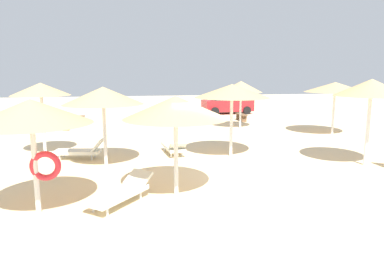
# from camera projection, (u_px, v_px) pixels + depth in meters

# --- Properties ---
(ground_plane) EXTENTS (80.00, 80.00, 0.00)m
(ground_plane) POSITION_uv_depth(u_px,v_px,m) (211.00, 185.00, 9.65)
(ground_plane) COLOR beige
(parasol_0) EXTENTS (2.74, 2.74, 2.65)m
(parasol_0) POSITION_uv_depth(u_px,v_px,m) (176.00, 108.00, 8.48)
(parasol_0) COLOR silver
(parasol_0) RESTS_ON ground
(parasol_1) EXTENTS (2.48, 2.48, 3.04)m
(parasol_1) POSITION_uv_depth(u_px,v_px,m) (371.00, 88.00, 11.28)
(parasol_1) COLOR silver
(parasol_1) RESTS_ON ground
(parasol_2) EXTENTS (2.74, 2.74, 2.78)m
(parasol_2) POSITION_uv_depth(u_px,v_px,m) (103.00, 96.00, 11.26)
(parasol_2) COLOR silver
(parasol_2) RESTS_ON ground
(parasol_3) EXTENTS (2.89, 2.89, 2.82)m
(parasol_3) POSITION_uv_depth(u_px,v_px,m) (232.00, 91.00, 12.62)
(parasol_3) COLOR silver
(parasol_3) RESTS_ON ground
(parasol_4) EXTENTS (2.53, 2.53, 2.79)m
(parasol_4) POSITION_uv_depth(u_px,v_px,m) (241.00, 87.00, 19.52)
(parasol_4) COLOR silver
(parasol_4) RESTS_ON ground
(parasol_5) EXTENTS (2.25, 2.25, 2.87)m
(parasol_5) POSITION_uv_depth(u_px,v_px,m) (41.00, 90.00, 12.83)
(parasol_5) COLOR silver
(parasol_5) RESTS_ON ground
(parasol_7) EXTENTS (2.68, 2.68, 2.66)m
(parasol_7) POSITION_uv_depth(u_px,v_px,m) (31.00, 113.00, 7.31)
(parasol_7) COLOR silver
(parasol_7) RESTS_ON ground
(parasol_8) EXTENTS (3.18, 3.18, 2.78)m
(parasol_8) POSITION_uv_depth(u_px,v_px,m) (335.00, 87.00, 17.42)
(parasol_8) COLOR silver
(parasol_8) RESTS_ON ground
(lounger_0) EXTENTS (1.72, 1.87, 0.64)m
(lounger_0) POSITION_uv_depth(u_px,v_px,m) (122.00, 191.00, 8.21)
(lounger_0) COLOR silver
(lounger_0) RESTS_ON ground
(lounger_2) EXTENTS (1.94, 0.95, 0.79)m
(lounger_2) POSITION_uv_depth(u_px,v_px,m) (81.00, 151.00, 12.52)
(lounger_2) COLOR silver
(lounger_2) RESTS_ON ground
(lounger_3) EXTENTS (0.83, 1.95, 0.70)m
(lounger_3) POSITION_uv_depth(u_px,v_px,m) (174.00, 147.00, 13.24)
(lounger_3) COLOR silver
(lounger_3) RESTS_ON ground
(bench_0) EXTENTS (0.49, 1.52, 0.49)m
(bench_0) POSITION_uv_depth(u_px,v_px,m) (68.00, 123.00, 19.34)
(bench_0) COLOR brown
(bench_0) RESTS_ON ground
(bench_1) EXTENTS (0.43, 1.51, 0.49)m
(bench_1) POSITION_uv_depth(u_px,v_px,m) (241.00, 116.00, 22.77)
(bench_1) COLOR brown
(bench_1) RESTS_ON ground
(bench_2) EXTENTS (0.52, 1.53, 0.49)m
(bench_2) POSITION_uv_depth(u_px,v_px,m) (81.00, 119.00, 21.22)
(bench_2) COLOR brown
(bench_2) RESTS_ON ground
(parked_car) EXTENTS (4.10, 2.18, 1.72)m
(parked_car) POSITION_uv_depth(u_px,v_px,m) (227.00, 104.00, 26.85)
(parked_car) COLOR #B21E23
(parked_car) RESTS_ON ground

